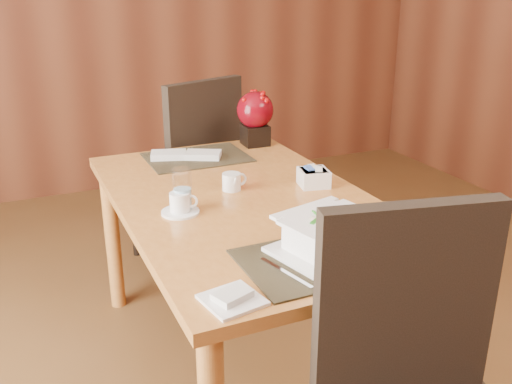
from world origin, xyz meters
name	(u,v)px	position (x,y,z in m)	size (l,w,h in m)	color
dining_table	(245,222)	(0.00, 0.60, 0.65)	(0.90, 1.50, 0.75)	#C07835
placemat_near	(319,260)	(0.00, 0.05, 0.75)	(0.45, 0.33, 0.01)	black
placemat_far	(197,157)	(0.00, 1.15, 0.75)	(0.45, 0.33, 0.01)	black
soup_setting	(333,238)	(0.05, 0.06, 0.81)	(0.36, 0.36, 0.12)	white
coffee_cup	(180,205)	(-0.26, 0.56, 0.78)	(0.13, 0.13, 0.08)	white
water_glass	(182,190)	(-0.25, 0.57, 0.83)	(0.07, 0.07, 0.16)	white
creamer_jug	(232,182)	(-0.01, 0.70, 0.78)	(0.09, 0.09, 0.07)	white
sugar_caddy	(314,178)	(0.30, 0.61, 0.78)	(0.11, 0.11, 0.07)	white
berry_decor	(255,115)	(0.33, 1.24, 0.90)	(0.18, 0.18, 0.26)	black
napkins_far	(188,155)	(-0.04, 1.15, 0.77)	(0.31, 0.11, 0.03)	silver
bread_plate	(232,300)	(-0.31, -0.05, 0.75)	(0.14, 0.14, 0.01)	white
far_chair	(191,163)	(0.10, 1.58, 0.59)	(0.62, 0.62, 1.04)	black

